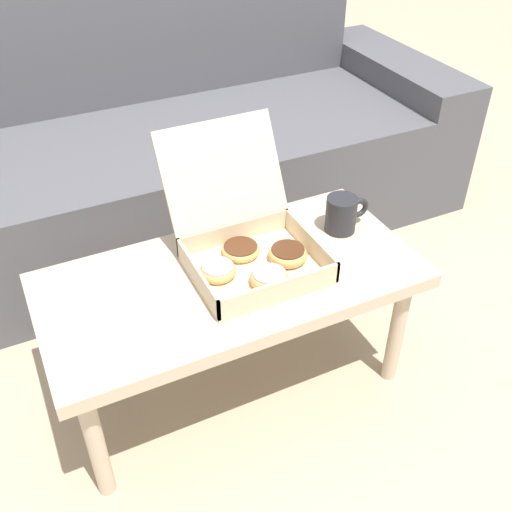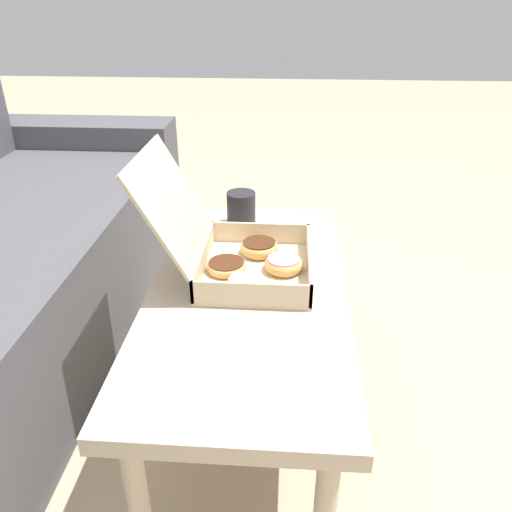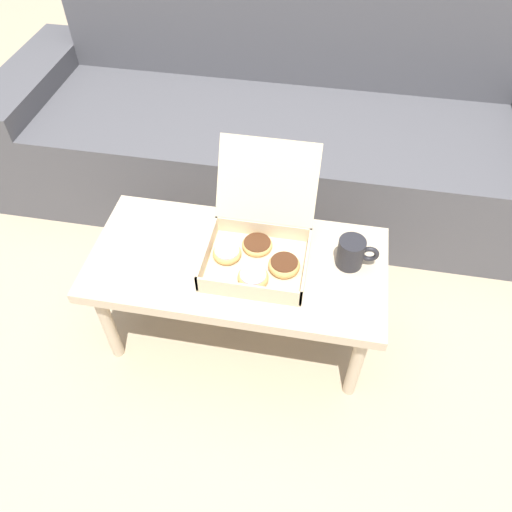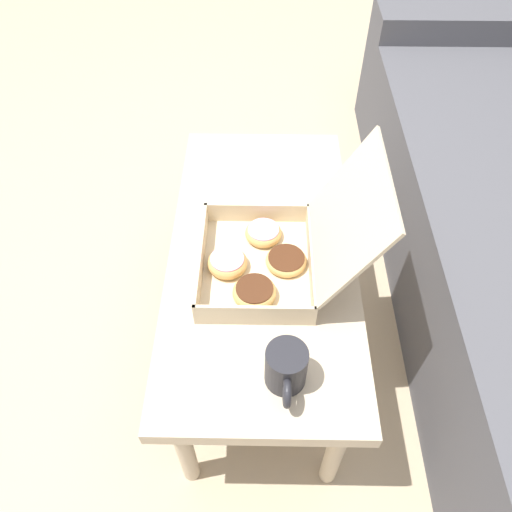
# 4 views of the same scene
# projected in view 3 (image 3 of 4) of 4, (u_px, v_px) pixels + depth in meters

# --- Properties ---
(ground_plane) EXTENTS (12.00, 12.00, 0.00)m
(ground_plane) POSITION_uv_depth(u_px,v_px,m) (245.00, 310.00, 2.04)
(ground_plane) COLOR tan
(couch) EXTENTS (2.57, 0.87, 0.99)m
(couch) POSITION_uv_depth(u_px,v_px,m) (278.00, 127.00, 2.36)
(couch) COLOR #4C4C51
(couch) RESTS_ON ground_plane
(coffee_table) EXTENTS (1.00, 0.48, 0.42)m
(coffee_table) POSITION_uv_depth(u_px,v_px,m) (238.00, 269.00, 1.70)
(coffee_table) COLOR #C6B293
(coffee_table) RESTS_ON ground_plane
(pastry_box) EXTENTS (0.33, 0.42, 0.32)m
(pastry_box) POSITION_uv_depth(u_px,v_px,m) (259.00, 246.00, 1.63)
(pastry_box) COLOR beige
(pastry_box) RESTS_ON coffee_table
(coffee_mug) EXTENTS (0.14, 0.09, 0.11)m
(coffee_mug) POSITION_uv_depth(u_px,v_px,m) (352.00, 253.00, 1.62)
(coffee_mug) COLOR #232328
(coffee_mug) RESTS_ON coffee_table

